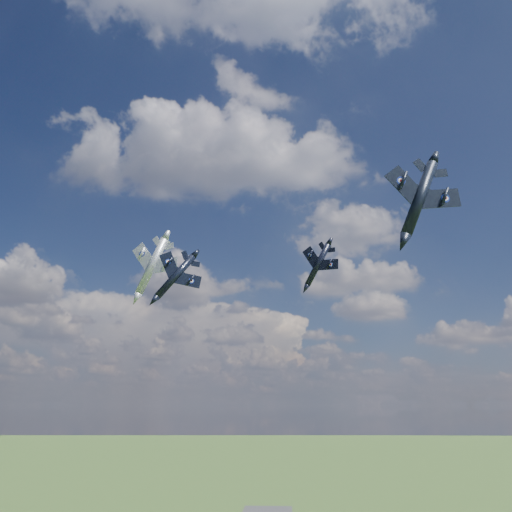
# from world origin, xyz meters

# --- Properties ---
(jet_lead_navy) EXTENTS (12.79, 15.69, 8.23)m
(jet_lead_navy) POSITION_xyz_m (-7.51, 11.23, 79.49)
(jet_lead_navy) COLOR black
(jet_right_navy) EXTENTS (12.43, 16.12, 7.34)m
(jet_right_navy) POSITION_xyz_m (30.11, -13.53, 83.07)
(jet_right_navy) COLOR black
(jet_high_navy) EXTENTS (15.17, 17.16, 7.81)m
(jet_high_navy) POSITION_xyz_m (19.80, 34.62, 87.78)
(jet_high_navy) COLOR black
(jet_left_silver) EXTENTS (15.81, 18.98, 8.16)m
(jet_left_silver) POSITION_xyz_m (-14.46, 20.06, 83.99)
(jet_left_silver) COLOR gray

